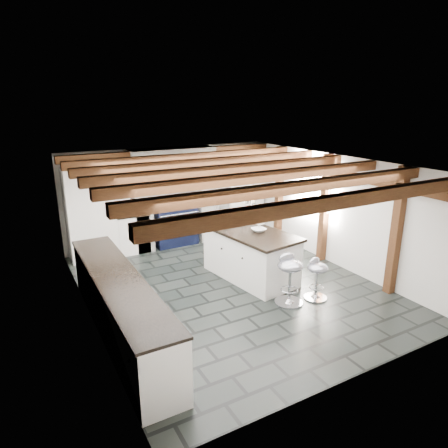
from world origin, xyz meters
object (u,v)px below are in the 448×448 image
range_cooker (175,225)px  kitchen_island (250,254)px  bar_stool_far (290,273)px  bar_stool_near (317,274)px

range_cooker → kitchen_island: bearing=-77.6°
kitchen_island → bar_stool_far: (0.01, -1.21, 0.06)m
range_cooker → bar_stool_far: bearing=-81.5°
kitchen_island → bar_stool_near: kitchen_island is taller
kitchen_island → bar_stool_near: bearing=-76.6°
bar_stool_near → range_cooker: bearing=95.2°
range_cooker → bar_stool_near: (1.08, -3.82, -0.00)m
range_cooker → kitchen_island: size_ratio=0.49×
bar_stool_near → bar_stool_far: (-0.52, 0.09, 0.09)m
bar_stool_near → kitchen_island: bearing=101.4°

